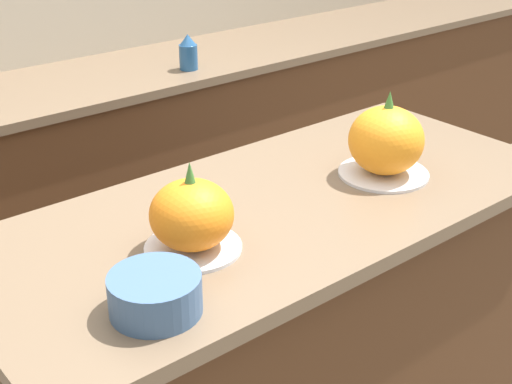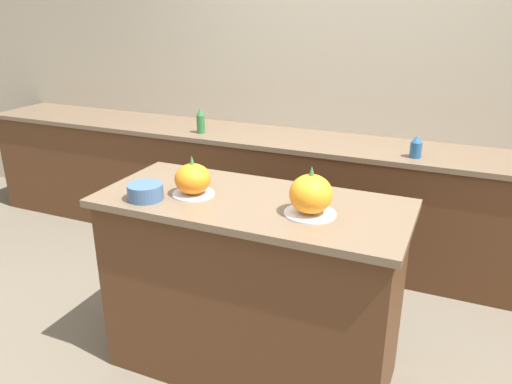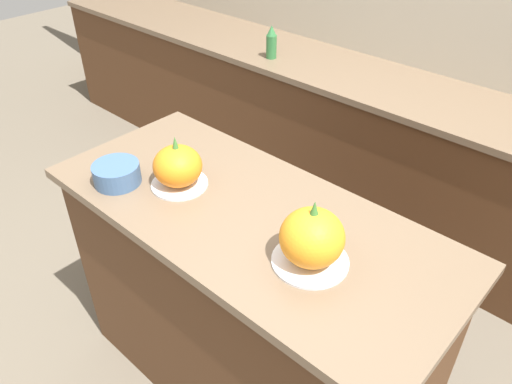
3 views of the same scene
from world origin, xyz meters
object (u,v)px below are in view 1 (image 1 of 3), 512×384
Objects in this scene: bottle_short at (188,53)px; mixing_bowl at (155,294)px; pumpkin_cake_left at (192,217)px; pumpkin_cake_right at (386,142)px.

bottle_short is 1.77m from mixing_bowl.
mixing_bowl is at bearing -126.30° from bottle_short.
bottle_short is 0.86× the size of mixing_bowl.
pumpkin_cake_right reaches higher than pumpkin_cake_left.
bottle_short is at bearing 53.70° from mixing_bowl.
bottle_short reaches higher than mixing_bowl.
pumpkin_cake_right reaches higher than mixing_bowl.
pumpkin_cake_left reaches higher than mixing_bowl.
pumpkin_cake_left is 1.21× the size of mixing_bowl.
mixing_bowl is at bearing -141.89° from pumpkin_cake_left.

